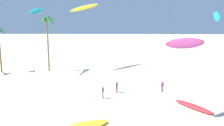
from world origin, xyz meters
TOP-DOWN VIEW (x-y plane):
  - palm_tree_4 at (-10.98, 40.83)m, footprint 4.42×4.97m
  - flying_kite_0 at (-3.90, 44.18)m, footprint 6.31×9.81m
  - flying_kite_3 at (10.28, 18.25)m, footprint 5.72×5.05m
  - flying_kite_4 at (-12.30, 38.67)m, footprint 1.29×8.29m
  - flying_kite_5 at (24.60, 48.08)m, footprint 3.32×12.14m
  - grounded_kite_2 at (-0.15, 14.61)m, footprint 5.06×3.95m
  - grounded_kite_3 at (12.09, 20.18)m, footprint 4.07×5.41m
  - person_near_left at (9.43, 26.67)m, footprint 0.47×0.31m
  - person_near_right at (2.82, 26.28)m, footprint 0.34×0.43m
  - person_mid_field at (0.97, 23.65)m, footprint 0.26×0.50m

SIDE VIEW (x-z plane):
  - grounded_kite_2 at x=-0.15m, z-range 0.00..0.38m
  - grounded_kite_3 at x=12.09m, z-range 0.00..0.44m
  - person_mid_field at x=0.97m, z-range 0.08..1.78m
  - person_near_right at x=2.82m, z-range 0.08..1.80m
  - person_near_left at x=9.43m, z-range 0.08..1.81m
  - flying_kite_3 at x=10.28m, z-range 3.69..12.45m
  - palm_tree_4 at x=-10.98m, z-range 3.77..14.79m
  - flying_kite_5 at x=24.60m, z-range 4.74..17.16m
  - flying_kite_4 at x=-12.30m, z-range 5.50..18.33m
  - flying_kite_0 at x=-3.90m, z-range 5.69..19.71m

